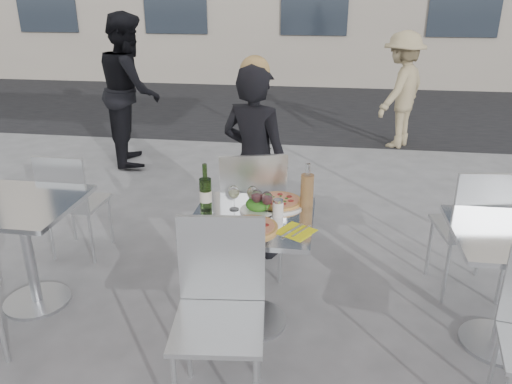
# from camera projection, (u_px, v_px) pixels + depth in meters

# --- Properties ---
(ground) EXTENTS (80.00, 80.00, 0.00)m
(ground) POSITION_uv_depth(u_px,v_px,m) (253.00, 322.00, 3.24)
(ground) COLOR slate
(street_asphalt) EXTENTS (24.00, 5.00, 0.00)m
(street_asphalt) POSITION_uv_depth(u_px,v_px,m) (306.00, 106.00, 9.19)
(street_asphalt) COLOR black
(street_asphalt) RESTS_ON ground
(main_table) EXTENTS (0.72, 0.72, 0.75)m
(main_table) POSITION_uv_depth(u_px,v_px,m) (252.00, 248.00, 3.03)
(main_table) COLOR #B7BABF
(main_table) RESTS_ON ground
(side_table_left) EXTENTS (0.72, 0.72, 0.75)m
(side_table_left) POSITION_uv_depth(u_px,v_px,m) (24.00, 232.00, 3.24)
(side_table_left) COLOR #B7BABF
(side_table_left) RESTS_ON ground
(chair_far) EXTENTS (0.56, 0.57, 1.00)m
(chair_far) POSITION_uv_depth(u_px,v_px,m) (251.00, 205.00, 3.51)
(chair_far) COLOR silver
(chair_far) RESTS_ON ground
(chair_near) EXTENTS (0.49, 0.50, 0.97)m
(chair_near) POSITION_uv_depth(u_px,v_px,m) (220.00, 299.00, 2.48)
(chair_near) COLOR silver
(chair_near) RESTS_ON ground
(side_chair_lfar) EXTENTS (0.40, 0.42, 0.87)m
(side_chair_lfar) POSITION_uv_depth(u_px,v_px,m) (71.00, 197.00, 3.84)
(side_chair_lfar) COLOR silver
(side_chair_lfar) RESTS_ON ground
(side_chair_rfar) EXTENTS (0.49, 0.50, 0.96)m
(side_chair_rfar) POSITION_uv_depth(u_px,v_px,m) (477.00, 223.00, 3.29)
(side_chair_rfar) COLOR silver
(side_chair_rfar) RESTS_ON ground
(woman_diner) EXTENTS (0.65, 0.54, 1.52)m
(woman_diner) POSITION_uv_depth(u_px,v_px,m) (255.00, 163.00, 3.84)
(woman_diner) COLOR black
(woman_diner) RESTS_ON ground
(pedestrian_a) EXTENTS (0.94, 1.05, 1.78)m
(pedestrian_a) POSITION_uv_depth(u_px,v_px,m) (130.00, 90.00, 5.95)
(pedestrian_a) COLOR black
(pedestrian_a) RESTS_ON ground
(pedestrian_b) EXTENTS (0.99, 1.14, 1.52)m
(pedestrian_b) POSITION_uv_depth(u_px,v_px,m) (401.00, 90.00, 6.60)
(pedestrian_b) COLOR tan
(pedestrian_b) RESTS_ON ground
(pizza_near) EXTENTS (0.30, 0.30, 0.02)m
(pizza_near) POSITION_uv_depth(u_px,v_px,m) (251.00, 227.00, 2.81)
(pizza_near) COLOR tan
(pizza_near) RESTS_ON main_table
(pizza_far) EXTENTS (0.33, 0.33, 0.03)m
(pizza_far) POSITION_uv_depth(u_px,v_px,m) (279.00, 202.00, 3.13)
(pizza_far) COLOR white
(pizza_far) RESTS_ON main_table
(salad_plate) EXTENTS (0.22, 0.22, 0.09)m
(salad_plate) POSITION_uv_depth(u_px,v_px,m) (258.00, 205.00, 3.02)
(salad_plate) COLOR white
(salad_plate) RESTS_ON main_table
(wine_bottle) EXTENTS (0.07, 0.08, 0.29)m
(wine_bottle) POSITION_uv_depth(u_px,v_px,m) (206.00, 192.00, 3.01)
(wine_bottle) COLOR #2D4C1C
(wine_bottle) RESTS_ON main_table
(carafe) EXTENTS (0.08, 0.08, 0.29)m
(carafe) POSITION_uv_depth(u_px,v_px,m) (307.00, 191.00, 3.03)
(carafe) COLOR tan
(carafe) RESTS_ON main_table
(sugar_shaker) EXTENTS (0.06, 0.06, 0.11)m
(sugar_shaker) POSITION_uv_depth(u_px,v_px,m) (278.00, 208.00, 2.95)
(sugar_shaker) COLOR white
(sugar_shaker) RESTS_ON main_table
(wineglass_white_a) EXTENTS (0.07, 0.07, 0.16)m
(wineglass_white_a) POSITION_uv_depth(u_px,v_px,m) (234.00, 193.00, 3.02)
(wineglass_white_a) COLOR white
(wineglass_white_a) RESTS_ON main_table
(wineglass_white_b) EXTENTS (0.07, 0.07, 0.16)m
(wineglass_white_b) POSITION_uv_depth(u_px,v_px,m) (252.00, 193.00, 3.01)
(wineglass_white_b) COLOR white
(wineglass_white_b) RESTS_ON main_table
(wineglass_red_a) EXTENTS (0.07, 0.07, 0.16)m
(wineglass_red_a) POSITION_uv_depth(u_px,v_px,m) (257.00, 197.00, 2.96)
(wineglass_red_a) COLOR white
(wineglass_red_a) RESTS_ON main_table
(wineglass_red_b) EXTENTS (0.07, 0.07, 0.16)m
(wineglass_red_b) POSITION_uv_depth(u_px,v_px,m) (267.00, 199.00, 2.93)
(wineglass_red_b) COLOR white
(wineglass_red_b) RESTS_ON main_table
(napkin_left) EXTENTS (0.22, 0.22, 0.01)m
(napkin_left) POSITION_uv_depth(u_px,v_px,m) (202.00, 229.00, 2.80)
(napkin_left) COLOR #FAFD16
(napkin_left) RESTS_ON main_table
(napkin_right) EXTENTS (0.25, 0.25, 0.01)m
(napkin_right) POSITION_uv_depth(u_px,v_px,m) (296.00, 231.00, 2.78)
(napkin_right) COLOR #FAFD16
(napkin_right) RESTS_ON main_table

